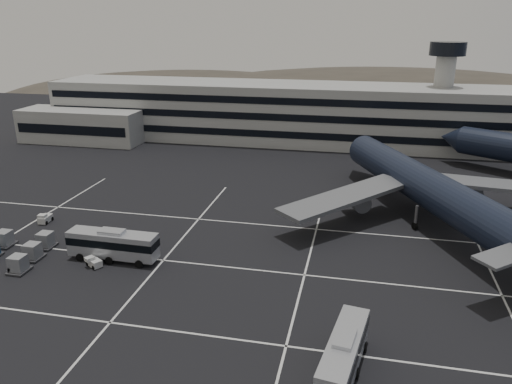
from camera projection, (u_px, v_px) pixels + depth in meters
ground at (198, 281)px, 58.37m from camera, size 260.00×260.00×0.00m
lane_markings at (208, 279)px, 58.85m from camera, size 90.00×55.62×0.01m
terminal at (278, 113)px, 122.27m from camera, size 125.00×26.00×24.00m
hills at (365, 118)px, 215.48m from camera, size 352.00×180.00×44.00m
trijet_main at (433, 191)px, 72.78m from camera, size 43.33×54.35×18.08m
bus_near at (344, 354)px, 42.37m from camera, size 4.23×11.20×3.86m
bus_far at (113, 244)px, 62.73m from camera, size 11.64×3.08×4.10m
tug_a at (45, 219)px, 74.69m from camera, size 1.55×2.39×1.47m
tug_b at (94, 262)px, 61.52m from camera, size 2.43×2.17×1.34m
uld_cluster at (11, 251)px, 63.52m from camera, size 9.07×10.35×2.12m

